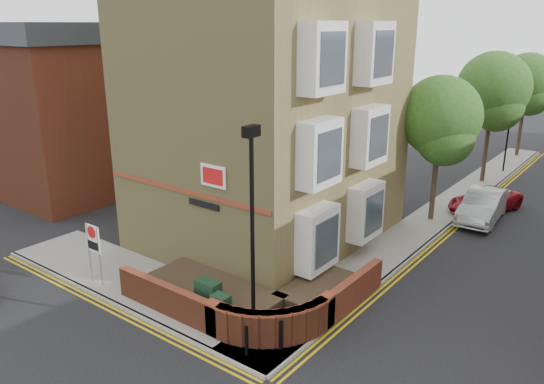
{
  "coord_description": "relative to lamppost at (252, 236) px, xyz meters",
  "views": [
    {
      "loc": [
        10.24,
        -9.28,
        8.94
      ],
      "look_at": [
        0.15,
        4.0,
        3.62
      ],
      "focal_mm": 35.0,
      "sensor_mm": 36.0,
      "label": 1
    }
  ],
  "objects": [
    {
      "name": "yellow_lines_main",
      "position": [
        1.65,
        14.8,
        -3.34
      ],
      "size": [
        0.28,
        32.0,
        0.01
      ],
      "primitive_type": "cube",
      "color": "gold",
      "rests_on": "ground"
    },
    {
      "name": "tree_mid",
      "position": [
        0.4,
        20.85,
        1.85
      ],
      "size": [
        4.03,
        4.03,
        7.42
      ],
      "color": "#382B1E",
      "rests_on": "pavement_main"
    },
    {
      "name": "utility_cabinet_small",
      "position": [
        -1.1,
        -0.2,
        -2.67
      ],
      "size": [
        0.55,
        0.4,
        1.1
      ],
      "primitive_type": "cube",
      "color": "#16331D",
      "rests_on": "pavement_corner"
    },
    {
      "name": "tree_near",
      "position": [
        0.4,
        12.85,
        1.36
      ],
      "size": [
        3.64,
        3.65,
        6.7
      ],
      "color": "#382B1E",
      "rests_on": "pavement_main"
    },
    {
      "name": "corner_building",
      "position": [
        -4.44,
        6.8,
        2.88
      ],
      "size": [
        8.95,
        10.4,
        13.6
      ],
      "color": "#9A8C52",
      "rests_on": "ground"
    },
    {
      "name": "pavement_corner",
      "position": [
        -5.1,
        0.3,
        -3.28
      ],
      "size": [
        13.0,
        3.0,
        0.12
      ],
      "primitive_type": "cube",
      "color": "gray",
      "rests_on": "ground"
    },
    {
      "name": "utility_cabinet_large",
      "position": [
        -1.9,
        0.1,
        -2.62
      ],
      "size": [
        0.8,
        0.45,
        1.2
      ],
      "primitive_type": "cube",
      "color": "#16331D",
      "rests_on": "pavement_corner"
    },
    {
      "name": "traffic_light_assembly",
      "position": [
        0.8,
        23.8,
        -0.56
      ],
      "size": [
        0.2,
        0.16,
        4.2
      ],
      "color": "black",
      "rests_on": "pavement_main"
    },
    {
      "name": "tree_far",
      "position": [
        0.4,
        28.85,
        1.57
      ],
      "size": [
        3.81,
        3.81,
        7.0
      ],
      "color": "#382B1E",
      "rests_on": "pavement_main"
    },
    {
      "name": "bollard_far",
      "position": [
        1.0,
        -0.0,
        -2.77
      ],
      "size": [
        0.11,
        0.11,
        0.9
      ],
      "primitive_type": "cylinder",
      "color": "black",
      "rests_on": "pavement_corner"
    },
    {
      "name": "ground",
      "position": [
        -1.6,
        -1.2,
        -3.34
      ],
      "size": [
        120.0,
        120.0,
        0.0
      ],
      "primitive_type": "plane",
      "color": "black",
      "rests_on": "ground"
    },
    {
      "name": "kerb_main_near",
      "position": [
        1.4,
        14.8,
        -3.28
      ],
      "size": [
        0.15,
        32.0,
        0.12
      ],
      "primitive_type": "cube",
      "color": "gray",
      "rests_on": "ground"
    },
    {
      "name": "pavement_main",
      "position": [
        0.4,
        14.8,
        -3.28
      ],
      "size": [
        2.0,
        32.0,
        0.12
      ],
      "primitive_type": "cube",
      "color": "gray",
      "rests_on": "ground"
    },
    {
      "name": "lamppost",
      "position": [
        0.0,
        0.0,
        0.0
      ],
      "size": [
        0.25,
        0.5,
        6.3
      ],
      "color": "black",
      "rests_on": "pavement_corner"
    },
    {
      "name": "yellow_lines_side",
      "position": [
        -5.1,
        -1.45,
        -3.34
      ],
      "size": [
        13.0,
        0.28,
        0.01
      ],
      "primitive_type": "cube",
      "color": "gold",
      "rests_on": "ground"
    },
    {
      "name": "side_building",
      "position": [
        -16.6,
        6.8,
        1.2
      ],
      "size": [
        6.4,
        10.4,
        9.0
      ],
      "color": "brown",
      "rests_on": "ground"
    },
    {
      "name": "zone_sign",
      "position": [
        -6.6,
        -0.7,
        -1.7
      ],
      "size": [
        0.72,
        0.07,
        2.2
      ],
      "color": "slate",
      "rests_on": "pavement_corner"
    },
    {
      "name": "garden_wall",
      "position": [
        -1.6,
        1.3,
        -3.34
      ],
      "size": [
        6.8,
        6.0,
        1.2
      ],
      "primitive_type": null,
      "color": "brown",
      "rests_on": "ground"
    },
    {
      "name": "bollard_near",
      "position": [
        0.4,
        -0.8,
        -2.77
      ],
      "size": [
        0.11,
        0.11,
        0.9
      ],
      "primitive_type": "cylinder",
      "color": "black",
      "rests_on": "pavement_corner"
    },
    {
      "name": "silver_car_near",
      "position": [
        2.29,
        14.4,
        -2.62
      ],
      "size": [
        1.79,
        4.5,
        1.46
      ],
      "primitive_type": "imported",
      "rotation": [
        0.0,
        0.0,
        0.06
      ],
      "color": "#A0A5A8",
      "rests_on": "ground"
    },
    {
      "name": "kerb_side",
      "position": [
        -5.1,
        -1.2,
        -3.28
      ],
      "size": [
        13.0,
        0.15,
        0.12
      ],
      "primitive_type": "cube",
      "color": "gray",
      "rests_on": "ground"
    },
    {
      "name": "red_car_main",
      "position": [
        2.0,
        15.72,
        -2.76
      ],
      "size": [
        3.03,
        4.56,
        1.16
      ],
      "primitive_type": "imported",
      "rotation": [
        0.0,
        0.0,
        -0.29
      ],
      "color": "maroon",
      "rests_on": "ground"
    }
  ]
}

